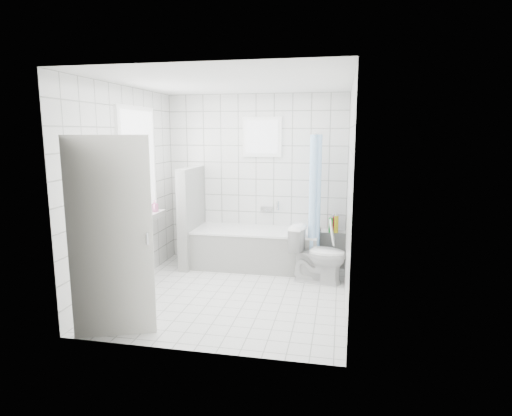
# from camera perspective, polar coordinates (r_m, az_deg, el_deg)

# --- Properties ---
(ground) EXTENTS (3.00, 3.00, 0.00)m
(ground) POSITION_cam_1_polar(r_m,az_deg,el_deg) (5.57, -3.07, -11.25)
(ground) COLOR white
(ground) RESTS_ON ground
(ceiling) EXTENTS (3.00, 3.00, 0.00)m
(ceiling) POSITION_cam_1_polar(r_m,az_deg,el_deg) (5.22, -3.35, 16.41)
(ceiling) COLOR white
(ceiling) RESTS_ON ground
(wall_back) EXTENTS (2.80, 0.02, 2.60)m
(wall_back) POSITION_cam_1_polar(r_m,az_deg,el_deg) (6.69, 0.00, 3.87)
(wall_back) COLOR white
(wall_back) RESTS_ON ground
(wall_front) EXTENTS (2.80, 0.02, 2.60)m
(wall_front) POSITION_cam_1_polar(r_m,az_deg,el_deg) (3.82, -8.82, -0.94)
(wall_front) COLOR white
(wall_front) RESTS_ON ground
(wall_left) EXTENTS (0.02, 3.00, 2.60)m
(wall_left) POSITION_cam_1_polar(r_m,az_deg,el_deg) (5.74, -16.87, 2.41)
(wall_left) COLOR white
(wall_left) RESTS_ON ground
(wall_right) EXTENTS (0.02, 3.00, 2.60)m
(wall_right) POSITION_cam_1_polar(r_m,az_deg,el_deg) (5.07, 12.30, 1.65)
(wall_right) COLOR white
(wall_right) RESTS_ON ground
(window_left) EXTENTS (0.01, 0.90, 1.40)m
(window_left) POSITION_cam_1_polar(r_m,az_deg,el_deg) (5.96, -15.28, 5.65)
(window_left) COLOR white
(window_left) RESTS_ON wall_left
(window_back) EXTENTS (0.50, 0.01, 0.50)m
(window_back) POSITION_cam_1_polar(r_m,az_deg,el_deg) (6.59, 0.79, 9.44)
(window_back) COLOR white
(window_back) RESTS_ON wall_back
(window_sill) EXTENTS (0.18, 1.02, 0.08)m
(window_sill) POSITION_cam_1_polar(r_m,az_deg,el_deg) (6.04, -14.57, -1.36)
(window_sill) COLOR white
(window_sill) RESTS_ON wall_left
(door) EXTENTS (0.76, 0.32, 2.00)m
(door) POSITION_cam_1_polar(r_m,az_deg,el_deg) (4.40, -18.80, -3.92)
(door) COLOR silver
(door) RESTS_ON ground
(bathtub) EXTENTS (1.87, 0.77, 0.58)m
(bathtub) POSITION_cam_1_polar(r_m,az_deg,el_deg) (6.50, 0.02, -5.38)
(bathtub) COLOR white
(bathtub) RESTS_ON ground
(partition_wall) EXTENTS (0.15, 0.85, 1.50)m
(partition_wall) POSITION_cam_1_polar(r_m,az_deg,el_deg) (6.61, -8.59, -1.14)
(partition_wall) COLOR white
(partition_wall) RESTS_ON ground
(tiled_ledge) EXTENTS (0.40, 0.24, 0.55)m
(tiled_ledge) POSITION_cam_1_polar(r_m,az_deg,el_deg) (6.63, 10.29, -5.37)
(tiled_ledge) COLOR white
(tiled_ledge) RESTS_ON ground
(toilet) EXTENTS (0.81, 0.53, 0.77)m
(toilet) POSITION_cam_1_polar(r_m,az_deg,el_deg) (5.91, 8.27, -6.13)
(toilet) COLOR white
(toilet) RESTS_ON ground
(curtain_rod) EXTENTS (0.02, 0.80, 0.02)m
(curtain_rod) POSITION_cam_1_polar(r_m,az_deg,el_deg) (6.13, 8.13, 9.76)
(curtain_rod) COLOR silver
(curtain_rod) RESTS_ON wall_back
(shower_curtain) EXTENTS (0.14, 0.48, 1.78)m
(shower_curtain) POSITION_cam_1_polar(r_m,az_deg,el_deg) (6.07, 7.85, 1.23)
(shower_curtain) COLOR #56ABFF
(shower_curtain) RESTS_ON curtain_rod
(tub_faucet) EXTENTS (0.18, 0.06, 0.06)m
(tub_faucet) POSITION_cam_1_polar(r_m,az_deg,el_deg) (6.68, 1.42, -0.04)
(tub_faucet) COLOR silver
(tub_faucet) RESTS_ON wall_back
(sill_bottles) EXTENTS (0.17, 0.76, 0.31)m
(sill_bottles) POSITION_cam_1_polar(r_m,az_deg,el_deg) (5.90, -15.06, 0.06)
(sill_bottles) COLOR #338CE9
(sill_bottles) RESTS_ON window_sill
(ledge_bottles) EXTENTS (0.14, 0.17, 0.26)m
(ledge_bottles) POSITION_cam_1_polar(r_m,az_deg,el_deg) (6.50, 10.36, -2.13)
(ledge_bottles) COLOR #1744B8
(ledge_bottles) RESTS_ON tiled_ledge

